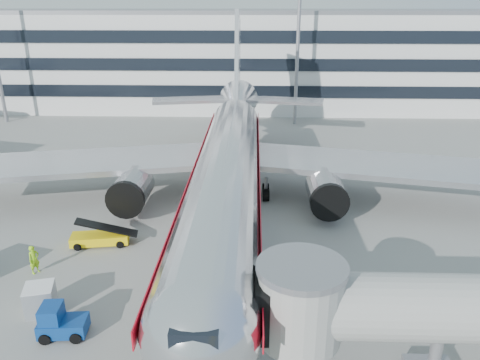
{
  "coord_description": "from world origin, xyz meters",
  "views": [
    {
      "loc": [
        2.08,
        -25.43,
        16.73
      ],
      "look_at": [
        1.04,
        7.97,
        4.0
      ],
      "focal_mm": 35.0,
      "sensor_mm": 36.0,
      "label": 1
    }
  ],
  "objects_px": {
    "belt_loader": "(100,237)",
    "ramp_worker": "(34,260)",
    "cargo_container_front": "(40,299)",
    "main_jet": "(229,161)",
    "baggage_tug": "(60,322)"
  },
  "relations": [
    {
      "from": "belt_loader",
      "to": "ramp_worker",
      "type": "height_order",
      "value": "belt_loader"
    },
    {
      "from": "cargo_container_front",
      "to": "ramp_worker",
      "type": "bearing_deg",
      "value": 118.0
    },
    {
      "from": "main_jet",
      "to": "ramp_worker",
      "type": "relative_size",
      "value": 25.91
    },
    {
      "from": "ramp_worker",
      "to": "belt_loader",
      "type": "bearing_deg",
      "value": -4.93
    },
    {
      "from": "cargo_container_front",
      "to": "belt_loader",
      "type": "bearing_deg",
      "value": 83.66
    },
    {
      "from": "belt_loader",
      "to": "baggage_tug",
      "type": "height_order",
      "value": "belt_loader"
    },
    {
      "from": "main_jet",
      "to": "baggage_tug",
      "type": "height_order",
      "value": "main_jet"
    },
    {
      "from": "main_jet",
      "to": "ramp_worker",
      "type": "height_order",
      "value": "main_jet"
    },
    {
      "from": "baggage_tug",
      "to": "ramp_worker",
      "type": "bearing_deg",
      "value": 123.93
    },
    {
      "from": "belt_loader",
      "to": "ramp_worker",
      "type": "distance_m",
      "value": 5.01
    },
    {
      "from": "belt_loader",
      "to": "cargo_container_front",
      "type": "height_order",
      "value": "belt_loader"
    },
    {
      "from": "belt_loader",
      "to": "cargo_container_front",
      "type": "xyz_separation_m",
      "value": [
        -0.89,
        -8.04,
        0.26
      ]
    },
    {
      "from": "belt_loader",
      "to": "baggage_tug",
      "type": "bearing_deg",
      "value": -84.24
    },
    {
      "from": "cargo_container_front",
      "to": "ramp_worker",
      "type": "height_order",
      "value": "ramp_worker"
    },
    {
      "from": "main_jet",
      "to": "cargo_container_front",
      "type": "bearing_deg",
      "value": -123.83
    }
  ]
}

